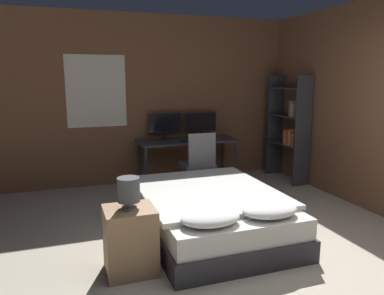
{
  "coord_description": "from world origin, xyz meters",
  "views": [
    {
      "loc": [
        -1.77,
        -2.32,
        1.74
      ],
      "look_at": [
        -0.07,
        2.52,
        0.75
      ],
      "focal_mm": 35.0,
      "sensor_mm": 36.0,
      "label": 1
    }
  ],
  "objects": [
    {
      "name": "desk",
      "position": [
        0.12,
        3.3,
        0.64
      ],
      "size": [
        1.59,
        0.64,
        0.72
      ],
      "color": "#38383D",
      "rests_on": "ground_plane"
    },
    {
      "name": "bedside_lamp",
      "position": [
        -1.26,
        0.79,
        0.76
      ],
      "size": [
        0.19,
        0.19,
        0.28
      ],
      "color": "gray",
      "rests_on": "nightstand"
    },
    {
      "name": "monitor_left",
      "position": [
        -0.18,
        3.52,
        0.96
      ],
      "size": [
        0.55,
        0.16,
        0.42
      ],
      "color": "black",
      "rests_on": "desk"
    },
    {
      "name": "bookshelf",
      "position": [
        1.78,
        2.89,
        0.94
      ],
      "size": [
        0.3,
        0.85,
        1.75
      ],
      "color": "#333338",
      "rests_on": "ground_plane"
    },
    {
      "name": "office_chair",
      "position": [
        0.05,
        2.6,
        0.38
      ],
      "size": [
        0.52,
        0.52,
        0.96
      ],
      "color": "black",
      "rests_on": "ground_plane"
    },
    {
      "name": "computer_mouse",
      "position": [
        0.38,
        3.09,
        0.74
      ],
      "size": [
        0.07,
        0.05,
        0.04
      ],
      "color": "black",
      "rests_on": "desk"
    },
    {
      "name": "ground_plane",
      "position": [
        0.0,
        0.0,
        0.0
      ],
      "size": [
        20.0,
        20.0,
        0.0
      ],
      "primitive_type": "plane",
      "color": "#B2A893"
    },
    {
      "name": "nightstand",
      "position": [
        -1.26,
        0.79,
        0.3
      ],
      "size": [
        0.44,
        0.4,
        0.6
      ],
      "color": "#997551",
      "rests_on": "ground_plane"
    },
    {
      "name": "monitor_right",
      "position": [
        0.43,
        3.52,
        0.96
      ],
      "size": [
        0.55,
        0.16,
        0.42
      ],
      "color": "black",
      "rests_on": "desk"
    },
    {
      "name": "wall_side_right",
      "position": [
        1.98,
        1.5,
        1.35
      ],
      "size": [
        0.06,
        12.0,
        2.7
      ],
      "color": "brown",
      "rests_on": "ground_plane"
    },
    {
      "name": "keyboard",
      "position": [
        0.12,
        3.09,
        0.73
      ],
      "size": [
        0.34,
        0.13,
        0.02
      ],
      "color": "black",
      "rests_on": "desk"
    },
    {
      "name": "wall_back",
      "position": [
        -0.01,
        3.69,
        1.35
      ],
      "size": [
        12.0,
        0.08,
        2.7
      ],
      "color": "brown",
      "rests_on": "ground_plane"
    },
    {
      "name": "bed",
      "position": [
        -0.27,
        1.32,
        0.24
      ],
      "size": [
        1.46,
        1.98,
        0.56
      ],
      "color": "#2D2D33",
      "rests_on": "ground_plane"
    }
  ]
}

